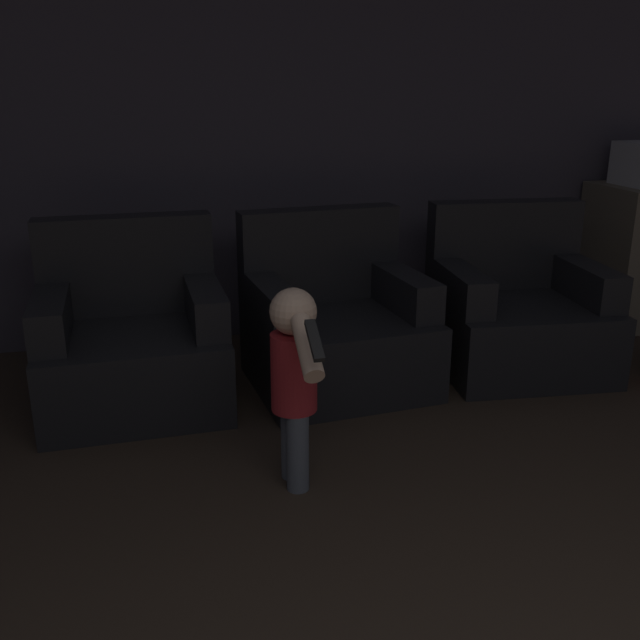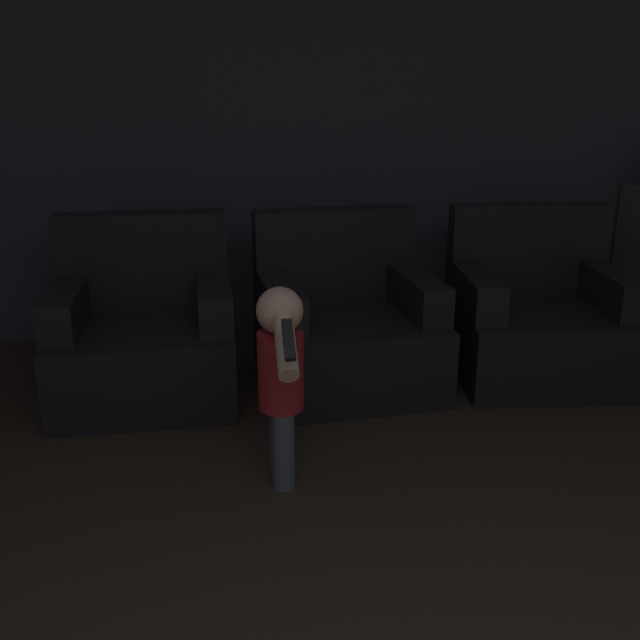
{
  "view_description": "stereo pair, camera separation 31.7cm",
  "coord_description": "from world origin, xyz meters",
  "px_view_note": "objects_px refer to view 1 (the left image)",
  "views": [
    {
      "loc": [
        -0.68,
        0.16,
        1.52
      ],
      "look_at": [
        0.03,
        3.09,
        0.53
      ],
      "focal_mm": 40.0,
      "sensor_mm": 36.0,
      "label": 1
    },
    {
      "loc": [
        -0.37,
        0.1,
        1.52
      ],
      "look_at": [
        0.03,
        3.09,
        0.53
      ],
      "focal_mm": 40.0,
      "sensor_mm": 36.0,
      "label": 2
    }
  ],
  "objects_px": {
    "armchair_middle": "(335,327)",
    "person_toddler": "(294,373)",
    "armchair_right": "(517,313)",
    "armchair_left": "(133,343)"
  },
  "relations": [
    {
      "from": "armchair_left",
      "to": "armchair_middle",
      "type": "relative_size",
      "value": 0.95
    },
    {
      "from": "armchair_left",
      "to": "armchair_middle",
      "type": "height_order",
      "value": "same"
    },
    {
      "from": "armchair_right",
      "to": "armchair_middle",
      "type": "bearing_deg",
      "value": -175.06
    },
    {
      "from": "armchair_right",
      "to": "person_toddler",
      "type": "relative_size",
      "value": 1.16
    },
    {
      "from": "armchair_left",
      "to": "armchair_right",
      "type": "height_order",
      "value": "same"
    },
    {
      "from": "armchair_middle",
      "to": "armchair_right",
      "type": "xyz_separation_m",
      "value": [
        1.05,
        0.0,
        0.0
      ]
    },
    {
      "from": "armchair_middle",
      "to": "armchair_right",
      "type": "bearing_deg",
      "value": -5.7
    },
    {
      "from": "armchair_middle",
      "to": "person_toddler",
      "type": "bearing_deg",
      "value": -118.89
    },
    {
      "from": "armchair_middle",
      "to": "armchair_right",
      "type": "distance_m",
      "value": 1.05
    },
    {
      "from": "person_toddler",
      "to": "armchair_right",
      "type": "bearing_deg",
      "value": -58.25
    }
  ]
}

